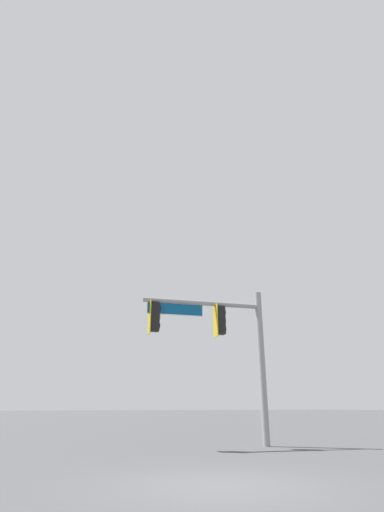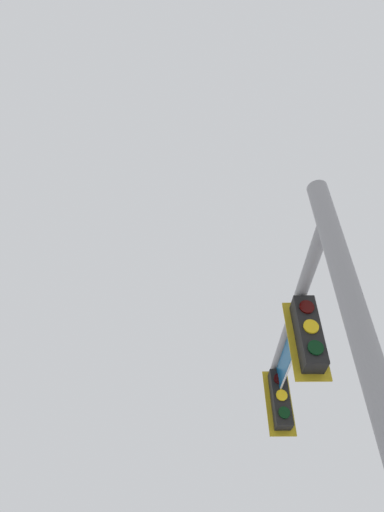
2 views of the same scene
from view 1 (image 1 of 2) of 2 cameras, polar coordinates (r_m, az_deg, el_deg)
name	(u,v)px [view 1 (image 1 of 2)]	position (r m, az deg, el deg)	size (l,w,h in m)	color
ground_plane	(220,486)	(8.51, 4.03, -29.93)	(400.00, 400.00, 0.00)	#474749
signal_pole_near	(222,336)	(16.14, 4.36, -11.30)	(4.86, 1.46, 5.88)	gray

